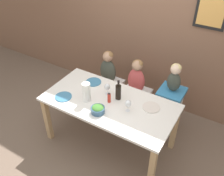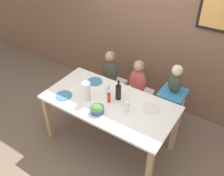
% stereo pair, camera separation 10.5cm
% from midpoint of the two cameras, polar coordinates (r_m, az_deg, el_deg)
% --- Properties ---
extents(ground_plane, '(14.00, 14.00, 0.00)m').
position_cam_midpoint_polar(ground_plane, '(3.80, -1.34, -12.14)').
color(ground_plane, '#705B4C').
extents(wall_back, '(10.00, 0.09, 2.70)m').
position_cam_midpoint_polar(wall_back, '(3.94, 8.60, 13.76)').
color(wall_back, brown).
rests_on(wall_back, ground_plane).
extents(dining_table, '(1.74, 0.88, 0.77)m').
position_cam_midpoint_polar(dining_table, '(3.32, -1.50, -4.47)').
color(dining_table, white).
rests_on(dining_table, ground_plane).
extents(chair_far_left, '(0.42, 0.44, 0.48)m').
position_cam_midpoint_polar(chair_far_left, '(4.15, -1.61, 0.41)').
color(chair_far_left, silver).
rests_on(chair_far_left, ground_plane).
extents(chair_far_center, '(0.42, 0.44, 0.48)m').
position_cam_midpoint_polar(chair_far_center, '(3.95, 4.56, -1.80)').
color(chair_far_center, silver).
rests_on(chair_far_center, ground_plane).
extents(chair_right_highchair, '(0.35, 0.37, 0.73)m').
position_cam_midpoint_polar(chair_right_highchair, '(3.69, 12.45, -2.46)').
color(chair_right_highchair, silver).
rests_on(chair_right_highchair, ground_plane).
extents(person_child_left, '(0.27, 0.17, 0.57)m').
position_cam_midpoint_polar(person_child_left, '(3.95, -1.69, 4.65)').
color(person_child_left, '#3D4238').
rests_on(person_child_left, chair_far_left).
extents(person_child_center, '(0.27, 0.17, 0.57)m').
position_cam_midpoint_polar(person_child_center, '(3.74, 4.83, 2.54)').
color(person_child_center, '#C64C4C').
rests_on(person_child_center, chair_far_center).
extents(person_baby_right, '(0.19, 0.15, 0.43)m').
position_cam_midpoint_polar(person_baby_right, '(3.46, 13.30, 2.63)').
color(person_baby_right, '#3D4238').
rests_on(person_baby_right, chair_right_highchair).
extents(wine_bottle, '(0.07, 0.07, 0.28)m').
position_cam_midpoint_polar(wine_bottle, '(3.24, 0.52, -0.85)').
color(wine_bottle, black).
rests_on(wine_bottle, dining_table).
extents(paper_towel_roll, '(0.11, 0.11, 0.27)m').
position_cam_midpoint_polar(paper_towel_roll, '(3.22, -6.79, -0.96)').
color(paper_towel_roll, white).
rests_on(paper_towel_roll, dining_table).
extents(wine_glass_near, '(0.08, 0.08, 0.16)m').
position_cam_midpoint_polar(wine_glass_near, '(3.05, 2.72, -3.61)').
color(wine_glass_near, white).
rests_on(wine_glass_near, dining_table).
extents(wine_glass_far, '(0.08, 0.08, 0.16)m').
position_cam_midpoint_polar(wine_glass_far, '(3.32, -2.00, 0.22)').
color(wine_glass_far, white).
rests_on(wine_glass_far, dining_table).
extents(salad_bowl_large, '(0.17, 0.17, 0.10)m').
position_cam_midpoint_polar(salad_bowl_large, '(3.07, -4.24, -4.88)').
color(salad_bowl_large, '#335675').
rests_on(salad_bowl_large, dining_table).
extents(dinner_plate_front_left, '(0.22, 0.22, 0.01)m').
position_cam_midpoint_polar(dinner_plate_front_left, '(3.40, -11.92, -1.98)').
color(dinner_plate_front_left, teal).
rests_on(dinner_plate_front_left, dining_table).
extents(dinner_plate_back_left, '(0.22, 0.22, 0.01)m').
position_cam_midpoint_polar(dinner_plate_back_left, '(3.61, -5.08, 1.38)').
color(dinner_plate_back_left, teal).
rests_on(dinner_plate_back_left, dining_table).
extents(dinner_plate_back_right, '(0.22, 0.22, 0.01)m').
position_cam_midpoint_polar(dinner_plate_back_right, '(3.19, 8.02, -4.40)').
color(dinner_plate_back_right, silver).
rests_on(dinner_plate_back_right, dining_table).
extents(condiment_bottle_hot_sauce, '(0.04, 0.04, 0.15)m').
position_cam_midpoint_polar(condiment_bottle_hot_sauce, '(3.21, -1.63, -2.19)').
color(condiment_bottle_hot_sauce, red).
rests_on(condiment_bottle_hot_sauce, dining_table).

